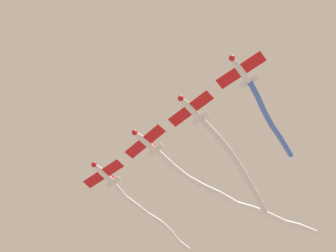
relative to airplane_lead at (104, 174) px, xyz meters
name	(u,v)px	position (x,y,z in m)	size (l,w,h in m)	color
airplane_lead	(104,174)	(0.00, 0.00, 0.00)	(5.60, 5.91, 1.67)	white
smoke_trail_lead	(153,218)	(-8.33, 7.66, 0.20)	(13.51, 12.90, 1.48)	white
airplane_left_wing	(145,141)	(5.88, 5.67, 0.30)	(5.98, 5.52, 1.67)	white
smoke_trail_left_wing	(238,200)	(-4.70, 20.64, 1.55)	(17.05, 28.35, 3.65)	white
airplane_right_wing	(191,109)	(11.78, 11.34, 0.00)	(5.83, 5.69, 1.67)	white
smoke_trail_right_wing	(238,167)	(3.23, 18.95, -0.63)	(15.18, 11.91, 2.00)	white
airplane_slot	(241,70)	(17.68, 17.02, 0.30)	(5.59, 5.92, 1.67)	white
smoke_trail_slot	(272,123)	(9.84, 22.75, 1.08)	(12.73, 9.13, 2.87)	#4C75DB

